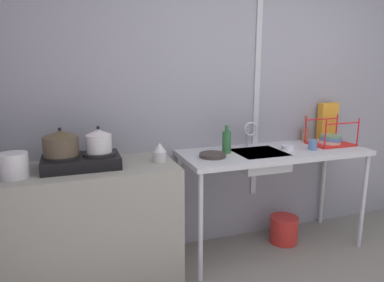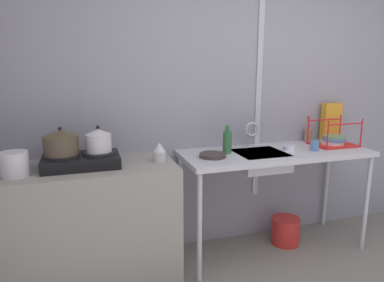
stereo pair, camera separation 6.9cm
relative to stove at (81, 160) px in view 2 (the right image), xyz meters
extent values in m
cube|color=gray|center=(1.45, 0.34, 0.41)|extent=(4.94, 0.10, 2.65)
cube|color=#B9BAC1|center=(1.50, 0.29, 0.54)|extent=(0.05, 0.01, 2.12)
cube|color=gray|center=(0.03, 0.00, -0.48)|extent=(1.23, 0.59, 0.87)
cube|color=#B9BAC1|center=(1.52, 0.00, -0.07)|extent=(1.57, 0.59, 0.04)
cylinder|color=#BBB6C0|center=(0.78, -0.25, -0.50)|extent=(0.04, 0.04, 0.83)
cylinder|color=#B4B3BE|center=(2.27, -0.25, -0.50)|extent=(0.04, 0.04, 0.83)
cylinder|color=#B6B8C0|center=(0.78, 0.25, -0.50)|extent=(0.04, 0.04, 0.83)
cylinder|color=#BAC0BD|center=(2.27, 0.25, -0.50)|extent=(0.04, 0.04, 0.83)
cube|color=black|center=(0.00, 0.00, -0.01)|extent=(0.51, 0.32, 0.08)
cylinder|color=black|center=(-0.12, 0.00, 0.04)|extent=(0.23, 0.23, 0.02)
cylinder|color=black|center=(0.12, 0.00, 0.04)|extent=(0.23, 0.23, 0.02)
cylinder|color=#4E4030|center=(-0.12, 0.00, 0.12)|extent=(0.23, 0.23, 0.13)
cone|color=brown|center=(-0.12, 0.00, 0.20)|extent=(0.23, 0.23, 0.04)
sphere|color=black|center=(-0.12, 0.00, 0.23)|extent=(0.02, 0.02, 0.02)
cylinder|color=silver|center=(0.12, 0.00, 0.11)|extent=(0.17, 0.17, 0.12)
cone|color=silver|center=(0.12, 0.00, 0.19)|extent=(0.18, 0.18, 0.04)
sphere|color=black|center=(0.12, 0.00, 0.22)|extent=(0.02, 0.02, 0.02)
cylinder|color=silver|center=(-0.40, -0.09, 0.03)|extent=(0.17, 0.17, 0.16)
cylinder|color=silver|center=(0.54, -0.03, -0.01)|extent=(0.10, 0.10, 0.08)
cone|color=silver|center=(0.54, -0.03, 0.06)|extent=(0.09, 0.09, 0.06)
cube|color=#B9BAC1|center=(1.37, -0.01, -0.11)|extent=(0.39, 0.37, 0.13)
cylinder|color=#B9BAC1|center=(1.38, 0.20, 0.03)|extent=(0.02, 0.02, 0.16)
torus|color=#B9BAC1|center=(1.38, 0.15, 0.11)|extent=(0.13, 0.02, 0.13)
cylinder|color=#3A302D|center=(0.96, -0.03, -0.03)|extent=(0.21, 0.21, 0.03)
cylinder|color=red|center=(1.94, -0.10, 0.08)|extent=(0.01, 0.01, 0.25)
cylinder|color=red|center=(2.29, -0.10, 0.08)|extent=(0.01, 0.01, 0.25)
cylinder|color=red|center=(1.94, 0.16, 0.08)|extent=(0.01, 0.01, 0.25)
cylinder|color=red|center=(2.29, 0.16, 0.08)|extent=(0.01, 0.01, 0.25)
cylinder|color=red|center=(2.12, -0.10, 0.16)|extent=(0.34, 0.01, 0.01)
cylinder|color=red|center=(2.12, 0.16, 0.16)|extent=(0.34, 0.01, 0.01)
cube|color=red|center=(2.12, 0.03, -0.04)|extent=(0.36, 0.28, 0.01)
cylinder|color=beige|center=(2.11, 0.04, -0.02)|extent=(0.20, 0.20, 0.03)
cylinder|color=#5673AE|center=(2.12, 0.03, 0.00)|extent=(0.19, 0.19, 0.03)
cylinder|color=#64966D|center=(2.12, 0.04, 0.03)|extent=(0.18, 0.18, 0.03)
cylinder|color=#5377AA|center=(1.83, -0.09, 0.00)|extent=(0.07, 0.07, 0.08)
cylinder|color=white|center=(1.64, -0.02, -0.03)|extent=(0.10, 0.10, 0.04)
cylinder|color=#2F6837|center=(1.11, 0.05, 0.04)|extent=(0.07, 0.07, 0.18)
cylinder|color=#2F6837|center=(1.11, 0.05, 0.15)|extent=(0.03, 0.03, 0.05)
cube|color=orange|center=(2.25, 0.24, 0.13)|extent=(0.20, 0.08, 0.35)
cylinder|color=#997152|center=(2.00, 0.24, 0.01)|extent=(0.07, 0.07, 0.11)
cylinder|color=olive|center=(2.00, 0.24, 0.09)|extent=(0.06, 0.03, 0.21)
cylinder|color=red|center=(1.69, 0.04, -0.80)|extent=(0.25, 0.25, 0.24)
camera|label=1|loc=(-0.04, -2.40, 0.63)|focal=32.40mm
camera|label=2|loc=(0.03, -2.43, 0.63)|focal=32.40mm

